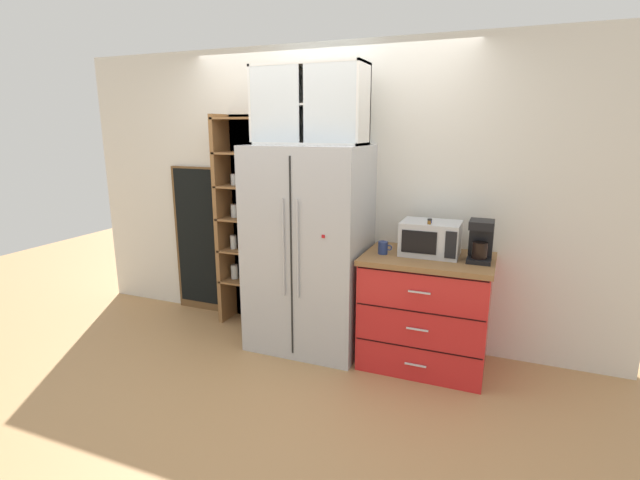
# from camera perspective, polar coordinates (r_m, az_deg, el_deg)

# --- Properties ---
(ground_plane) EXTENTS (10.78, 10.78, 0.00)m
(ground_plane) POSITION_cam_1_polar(r_m,az_deg,el_deg) (4.22, -1.32, -12.48)
(ground_plane) COLOR tan
(wall_back_cream) EXTENTS (5.07, 0.10, 2.55)m
(wall_back_cream) POSITION_cam_1_polar(r_m,az_deg,el_deg) (4.20, 0.76, 5.65)
(wall_back_cream) COLOR silver
(wall_back_cream) RESTS_ON ground
(refrigerator) EXTENTS (0.95, 0.71, 1.72)m
(refrigerator) POSITION_cam_1_polar(r_m,az_deg,el_deg) (3.93, -1.35, -1.09)
(refrigerator) COLOR #B7BABF
(refrigerator) RESTS_ON ground
(pantry_shelf_column) EXTENTS (0.52, 0.31, 1.97)m
(pantry_shelf_column) POSITION_cam_1_polar(r_m,az_deg,el_deg) (4.47, -8.93, 2.34)
(pantry_shelf_column) COLOR brown
(pantry_shelf_column) RESTS_ON ground
(counter_cabinet) EXTENTS (0.98, 0.68, 0.90)m
(counter_cabinet) POSITION_cam_1_polar(r_m,az_deg,el_deg) (3.81, 12.75, -8.40)
(counter_cabinet) COLOR red
(counter_cabinet) RESTS_ON ground
(microwave) EXTENTS (0.44, 0.33, 0.26)m
(microwave) POSITION_cam_1_polar(r_m,az_deg,el_deg) (3.69, 13.36, 0.21)
(microwave) COLOR #B7BABF
(microwave) RESTS_ON counter_cabinet
(coffee_maker) EXTENTS (0.17, 0.20, 0.31)m
(coffee_maker) POSITION_cam_1_polar(r_m,az_deg,el_deg) (3.61, 19.04, -0.05)
(coffee_maker) COLOR black
(coffee_maker) RESTS_ON counter_cabinet
(mug_navy) EXTENTS (0.11, 0.08, 0.10)m
(mug_navy) POSITION_cam_1_polar(r_m,az_deg,el_deg) (3.66, 7.73, -0.94)
(mug_navy) COLOR navy
(mug_navy) RESTS_ON counter_cabinet
(bottle_amber) EXTENTS (0.07, 0.07, 0.30)m
(bottle_amber) POSITION_cam_1_polar(r_m,az_deg,el_deg) (3.59, 13.08, -0.07)
(bottle_amber) COLOR brown
(bottle_amber) RESTS_ON counter_cabinet
(bottle_cobalt) EXTENTS (0.06, 0.06, 0.29)m
(bottle_cobalt) POSITION_cam_1_polar(r_m,az_deg,el_deg) (3.63, 13.20, 0.03)
(bottle_cobalt) COLOR navy
(bottle_cobalt) RESTS_ON counter_cabinet
(upper_cabinet) EXTENTS (0.91, 0.32, 0.62)m
(upper_cabinet) POSITION_cam_1_polar(r_m,az_deg,el_deg) (3.85, -1.16, 16.15)
(upper_cabinet) COLOR silver
(upper_cabinet) RESTS_ON refrigerator
(chalkboard_menu) EXTENTS (0.60, 0.04, 1.48)m
(chalkboard_menu) POSITION_cam_1_polar(r_m,az_deg,el_deg) (4.88, -14.36, 0.01)
(chalkboard_menu) COLOR brown
(chalkboard_menu) RESTS_ON ground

